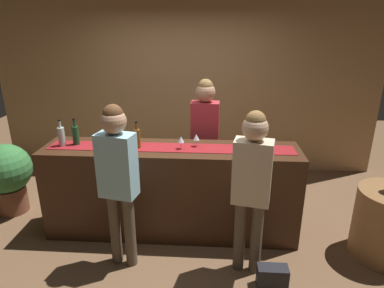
{
  "coord_description": "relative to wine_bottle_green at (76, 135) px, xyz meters",
  "views": [
    {
      "loc": [
        0.46,
        -3.38,
        2.32
      ],
      "look_at": [
        0.23,
        0.0,
        1.09
      ],
      "focal_mm": 31.47,
      "sensor_mm": 36.0,
      "label": 1
    }
  ],
  "objects": [
    {
      "name": "ground_plane",
      "position": [
        1.05,
        -0.03,
        -1.15
      ],
      "size": [
        10.0,
        10.0,
        0.0
      ],
      "primitive_type": "plane",
      "color": "brown"
    },
    {
      "name": "back_wall",
      "position": [
        1.05,
        1.87,
        0.3
      ],
      "size": [
        6.0,
        0.12,
        2.9
      ],
      "primitive_type": "cube",
      "color": "tan",
      "rests_on": "ground"
    },
    {
      "name": "bar_counter",
      "position": [
        1.05,
        -0.03,
        -0.63
      ],
      "size": [
        2.8,
        0.6,
        1.04
      ],
      "primitive_type": "cube",
      "color": "#3D2314",
      "rests_on": "ground"
    },
    {
      "name": "counter_runner_cloth",
      "position": [
        1.05,
        -0.03,
        -0.11
      ],
      "size": [
        2.66,
        0.28,
        0.01
      ],
      "primitive_type": "cube",
      "color": "maroon",
      "rests_on": "bar_counter"
    },
    {
      "name": "wine_bottle_green",
      "position": [
        0.0,
        0.0,
        0.0
      ],
      "size": [
        0.07,
        0.07,
        0.3
      ],
      "color": "#194723",
      "rests_on": "bar_counter"
    },
    {
      "name": "wine_bottle_amber",
      "position": [
        0.7,
        -0.06,
        0.0
      ],
      "size": [
        0.07,
        0.07,
        0.3
      ],
      "color": "brown",
      "rests_on": "bar_counter"
    },
    {
      "name": "wine_bottle_clear",
      "position": [
        -0.14,
        -0.05,
        0.0
      ],
      "size": [
        0.07,
        0.07,
        0.3
      ],
      "color": "#B2C6C1",
      "rests_on": "bar_counter"
    },
    {
      "name": "wine_glass_near_customer",
      "position": [
        1.17,
        -0.06,
        -0.01
      ],
      "size": [
        0.07,
        0.07,
        0.14
      ],
      "color": "silver",
      "rests_on": "bar_counter"
    },
    {
      "name": "wine_glass_mid_counter",
      "position": [
        1.33,
        0.02,
        -0.01
      ],
      "size": [
        0.07,
        0.07,
        0.14
      ],
      "color": "silver",
      "rests_on": "bar_counter"
    },
    {
      "name": "bartender",
      "position": [
        1.41,
        0.55,
        -0.1
      ],
      "size": [
        0.35,
        0.24,
        1.69
      ],
      "rotation": [
        0.0,
        0.0,
        3.1
      ],
      "color": "#26262B",
      "rests_on": "ground"
    },
    {
      "name": "customer_sipping",
      "position": [
        1.87,
        -0.65,
        -0.16
      ],
      "size": [
        0.37,
        0.27,
        1.62
      ],
      "rotation": [
        0.0,
        0.0,
        -0.21
      ],
      "color": "brown",
      "rests_on": "ground"
    },
    {
      "name": "customer_browsing",
      "position": [
        0.63,
        -0.63,
        -0.13
      ],
      "size": [
        0.37,
        0.26,
        1.66
      ],
      "rotation": [
        0.0,
        0.0,
        -0.2
      ],
      "color": "brown",
      "rests_on": "ground"
    },
    {
      "name": "potted_plant_tall",
      "position": [
        -1.07,
        0.26,
        -0.63
      ],
      "size": [
        0.62,
        0.62,
        0.91
      ],
      "color": "brown",
      "rests_on": "ground"
    },
    {
      "name": "handbag",
      "position": [
        2.08,
        -0.88,
        -1.04
      ],
      "size": [
        0.28,
        0.14,
        0.22
      ],
      "primitive_type": "cube",
      "color": "black",
      "rests_on": "ground"
    }
  ]
}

